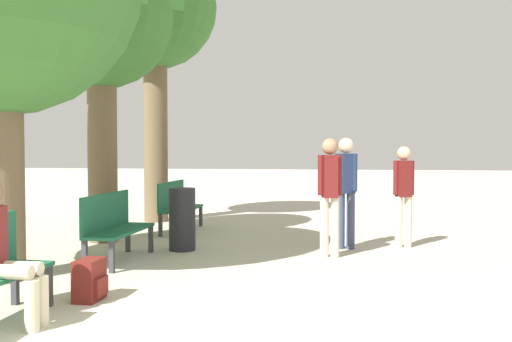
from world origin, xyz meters
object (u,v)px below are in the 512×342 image
object	(u,v)px
bench_row_1	(114,223)
pedestrian_mid	(330,189)
pedestrian_far	(346,185)
tree_row_1	(101,23)
tree_row_2	(155,13)
backpack	(90,280)
person_seated	(2,249)
bench_row_2	(177,203)
pedestrian_near	(404,190)
trash_bin	(182,219)

from	to	relation	value
bench_row_1	pedestrian_mid	size ratio (longest dim) A/B	0.90
pedestrian_mid	pedestrian_far	size ratio (longest dim) A/B	0.99
tree_row_1	tree_row_2	xyz separation A→B (m)	(0.00, 2.68, 0.79)
backpack	pedestrian_mid	bearing A→B (deg)	49.46
bench_row_1	person_seated	bearing A→B (deg)	-85.40
bench_row_2	pedestrian_mid	size ratio (longest dim) A/B	0.90
backpack	pedestrian_near	bearing A→B (deg)	47.29
trash_bin	pedestrian_mid	bearing A→B (deg)	-5.42
person_seated	pedestrian_mid	world-z (taller)	pedestrian_mid
backpack	pedestrian_far	distance (m)	4.35
person_seated	backpack	size ratio (longest dim) A/B	3.04
bench_row_2	bench_row_1	bearing A→B (deg)	-90.00
bench_row_1	pedestrian_mid	world-z (taller)	pedestrian_mid
pedestrian_mid	pedestrian_far	bearing A→B (deg)	72.77
tree_row_2	trash_bin	bearing A→B (deg)	-64.94
person_seated	pedestrian_near	xyz separation A→B (m)	(3.78, 4.67, 0.23)
tree_row_2	person_seated	bearing A→B (deg)	-81.32
bench_row_2	person_seated	distance (m)	5.84
pedestrian_mid	trash_bin	xyz separation A→B (m)	(-2.22, 0.21, -0.49)
tree_row_2	trash_bin	xyz separation A→B (m)	(1.54, -3.30, -3.92)
person_seated	pedestrian_far	bearing A→B (deg)	56.56
backpack	tree_row_1	bearing A→B (deg)	112.08
tree_row_2	pedestrian_far	distance (m)	5.95
pedestrian_far	trash_bin	size ratio (longest dim) A/B	1.81
tree_row_1	tree_row_2	size ratio (longest dim) A/B	0.84
bench_row_2	backpack	distance (m)	4.93
bench_row_1	backpack	world-z (taller)	bench_row_1
bench_row_2	trash_bin	size ratio (longest dim) A/B	1.60
backpack	pedestrian_mid	world-z (taller)	pedestrian_mid
tree_row_1	person_seated	xyz separation A→B (m)	(1.09, -4.49, -2.93)
bench_row_1	pedestrian_mid	distance (m)	3.03
person_seated	pedestrian_mid	bearing A→B (deg)	53.89
tree_row_2	pedestrian_far	size ratio (longest dim) A/B	3.42
bench_row_1	trash_bin	size ratio (longest dim) A/B	1.60
bench_row_1	pedestrian_far	size ratio (longest dim) A/B	0.89
bench_row_1	pedestrian_far	xyz separation A→B (m)	(3.13, 1.48, 0.45)
bench_row_2	pedestrian_far	xyz separation A→B (m)	(3.13, -1.45, 0.45)
pedestrian_mid	pedestrian_far	distance (m)	0.76
tree_row_1	trash_bin	world-z (taller)	tree_row_1
person_seated	trash_bin	xyz separation A→B (m)	(0.45, 3.87, -0.20)
pedestrian_near	person_seated	bearing A→B (deg)	-129.03
trash_bin	tree_row_1	bearing A→B (deg)	158.20
bench_row_2	pedestrian_near	xyz separation A→B (m)	(4.02, -1.16, 0.38)
backpack	trash_bin	size ratio (longest dim) A/B	0.44
bench_row_1	backpack	bearing A→B (deg)	-73.57
tree_row_2	trash_bin	world-z (taller)	tree_row_2
backpack	tree_row_2	bearing A→B (deg)	103.01
pedestrian_near	pedestrian_far	xyz separation A→B (m)	(-0.89, -0.28, 0.07)
pedestrian_near	pedestrian_far	world-z (taller)	pedestrian_far
bench_row_1	pedestrian_near	world-z (taller)	pedestrian_near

